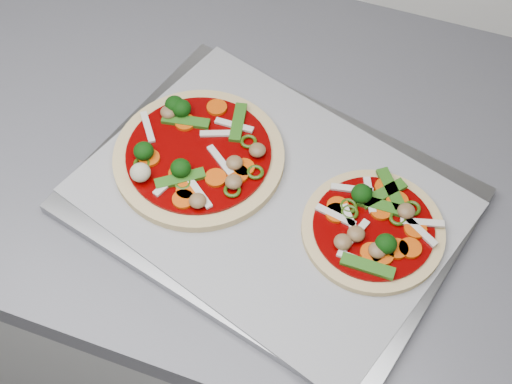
% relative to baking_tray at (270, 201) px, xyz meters
% --- Properties ---
extents(base_cabinet, '(3.60, 0.60, 0.86)m').
position_rel_baking_tray_xyz_m(base_cabinet, '(-0.41, 0.07, -0.48)').
color(base_cabinet, '#AFAFAD').
rests_on(base_cabinet, ground).
extents(countertop, '(3.60, 0.60, 0.04)m').
position_rel_baking_tray_xyz_m(countertop, '(-0.41, 0.07, -0.03)').
color(countertop, '#58575F').
rests_on(countertop, base_cabinet).
extents(baking_tray, '(0.49, 0.41, 0.01)m').
position_rel_baking_tray_xyz_m(baking_tray, '(0.00, 0.00, 0.00)').
color(baking_tray, gray).
rests_on(baking_tray, countertop).
extents(parchment, '(0.48, 0.41, 0.00)m').
position_rel_baking_tray_xyz_m(parchment, '(0.00, 0.00, 0.01)').
color(parchment, gray).
rests_on(parchment, baking_tray).
extents(pizza_left, '(0.22, 0.22, 0.03)m').
position_rel_baking_tray_xyz_m(pizza_left, '(-0.10, 0.02, 0.02)').
color(pizza_left, '#D7BD7A').
rests_on(pizza_left, parchment).
extents(pizza_right, '(0.21, 0.21, 0.03)m').
position_rel_baking_tray_xyz_m(pizza_right, '(0.12, -0.01, 0.02)').
color(pizza_right, '#D7BD7A').
rests_on(pizza_right, parchment).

